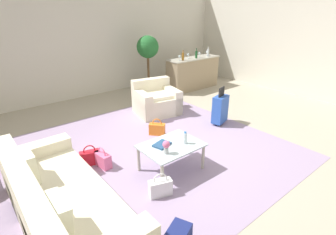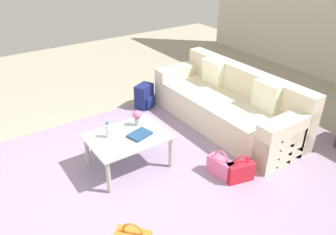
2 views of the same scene
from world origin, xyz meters
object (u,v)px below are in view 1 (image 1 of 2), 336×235
object	(u,v)px
wine_glass_leftmost	(180,57)
coffee_table_book	(162,144)
couch	(58,208)
coffee_table	(171,148)
handbag_red	(90,157)
handbag_orange	(157,129)
water_bottle	(185,138)
wine_glass_rightmost	(207,52)
wine_bottle_green	(196,54)
suitcase_blue	(220,109)
potted_ficus	(148,53)
wine_bottle_clear	(208,53)
handbag_pink	(103,160)
armchair	(156,101)
wine_glass_right_of_centre	(199,54)
flower_vase	(166,146)
wine_glass_left_of_centre	(188,55)
bar_console	(193,73)
handbag_white	(160,187)
wine_bottle_amber	(183,56)

from	to	relation	value
wine_glass_leftmost	coffee_table_book	bearing A→B (deg)	-135.24
couch	coffee_table_book	world-z (taller)	couch
coffee_table	coffee_table_book	world-z (taller)	coffee_table_book
handbag_red	handbag_orange	distance (m)	1.54
water_bottle	wine_glass_rightmost	world-z (taller)	wine_glass_rightmost
couch	wine_bottle_green	bearing A→B (deg)	30.25
wine_glass_rightmost	suitcase_blue	world-z (taller)	wine_glass_rightmost
water_bottle	potted_ficus	xyz separation A→B (m)	(2.00, 3.80, 0.64)
wine_bottle_clear	handbag_pink	bearing A→B (deg)	-155.41
armchair	handbag_red	world-z (taller)	armchair
wine_glass_right_of_centre	suitcase_blue	size ratio (longest dim) A/B	0.18
flower_vase	wine_glass_leftmost	xyz separation A→B (m)	(3.10, 3.20, 0.51)
wine_glass_left_of_centre	couch	bearing A→B (deg)	-147.61
bar_console	wine_glass_left_of_centre	xyz separation A→B (m)	(-0.21, 0.03, 0.58)
handbag_white	flower_vase	bearing A→B (deg)	38.50
wine_glass_left_of_centre	wine_bottle_clear	distance (m)	0.75
wine_bottle_clear	wine_bottle_amber	bearing A→B (deg)	180.00
armchair	handbag_white	xyz separation A→B (m)	(-1.83, -2.55, -0.16)
wine_bottle_clear	armchair	bearing A→B (deg)	-163.03
armchair	flower_vase	bearing A→B (deg)	-123.52
wine_glass_leftmost	handbag_red	size ratio (longest dim) A/B	0.43
handbag_white	potted_ficus	distance (m)	5.02
wine_glass_leftmost	handbag_pink	distance (m)	4.43
coffee_table_book	wine_bottle_clear	xyz separation A→B (m)	(4.15, 2.91, 0.63)
wine_glass_rightmost	wine_bottle_amber	world-z (taller)	wine_bottle_amber
handbag_white	wine_glass_rightmost	bearing A→B (deg)	37.04
wine_glass_leftmost	wine_bottle_clear	size ratio (longest dim) A/B	0.51
coffee_table_book	handbag_orange	size ratio (longest dim) A/B	0.74
couch	handbag_red	world-z (taller)	couch
wine_bottle_green	potted_ficus	world-z (taller)	potted_ficus
wine_bottle_clear	handbag_orange	bearing A→B (deg)	-151.81
coffee_table_book	bar_console	world-z (taller)	bar_console
coffee_table	wine_bottle_amber	xyz separation A→B (m)	(2.96, 2.99, 0.70)
wine_glass_rightmost	wine_glass_left_of_centre	bearing A→B (deg)	179.31
wine_bottle_clear	handbag_red	xyz separation A→B (m)	(-4.97, -2.02, -0.97)
bar_console	wine_bottle_amber	distance (m)	0.81
armchair	bar_console	size ratio (longest dim) A/B	0.62
coffee_table	handbag_white	distance (m)	0.70
armchair	handbag_white	size ratio (longest dim) A/B	3.14
wine_glass_rightmost	handbag_white	world-z (taller)	wine_glass_rightmost
couch	wine_glass_right_of_centre	xyz separation A→B (m)	(5.50, 3.15, 0.79)
bar_console	wine_bottle_green	bearing A→B (deg)	-84.33
handbag_white	handbag_red	distance (m)	1.43
bar_console	wine_bottle_amber	xyz separation A→B (m)	(-0.54, -0.11, 0.59)
wine_bottle_green	handbag_white	distance (m)	5.35
wine_bottle_green	coffee_table_book	bearing A→B (deg)	-141.26
wine_glass_left_of_centre	handbag_pink	bearing A→B (deg)	-150.21
couch	wine_glass_rightmost	world-z (taller)	wine_glass_rightmost
water_bottle	handbag_pink	bearing A→B (deg)	138.99
potted_ficus	armchair	bearing A→B (deg)	-120.01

